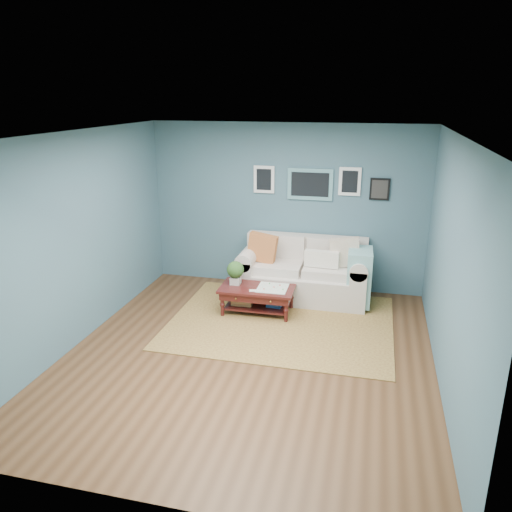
% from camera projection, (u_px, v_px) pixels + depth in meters
% --- Properties ---
extents(room_shell, '(5.00, 5.02, 2.70)m').
position_uv_depth(room_shell, '(250.00, 250.00, 5.89)').
color(room_shell, brown).
rests_on(room_shell, ground).
extents(area_rug, '(3.12, 2.50, 0.01)m').
position_uv_depth(area_rug, '(281.00, 322.00, 7.16)').
color(area_rug, brown).
rests_on(area_rug, ground).
extents(loveseat, '(2.06, 0.93, 1.06)m').
position_uv_depth(loveseat, '(309.00, 272.00, 7.90)').
color(loveseat, beige).
rests_on(loveseat, ground).
extents(coffee_table, '(1.10, 0.65, 0.76)m').
position_uv_depth(coffee_table, '(254.00, 291.00, 7.39)').
color(coffee_table, black).
rests_on(coffee_table, ground).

